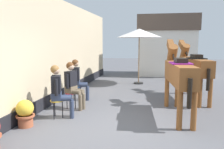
{
  "coord_description": "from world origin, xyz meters",
  "views": [
    {
      "loc": [
        0.85,
        -5.22,
        1.97
      ],
      "look_at": [
        -0.4,
        1.2,
        1.05
      ],
      "focal_mm": 37.18,
      "sensor_mm": 36.0,
      "label": 1
    }
  ],
  "objects_px": {
    "seated_visitor_near": "(59,89)",
    "seated_visitor_middle": "(73,83)",
    "saddled_horse_far": "(194,66)",
    "seated_visitor_far": "(78,77)",
    "flower_planter_middle": "(25,113)",
    "cafe_parasol": "(139,33)",
    "saddled_horse_near": "(178,73)"
  },
  "relations": [
    {
      "from": "flower_planter_middle",
      "to": "cafe_parasol",
      "type": "bearing_deg",
      "value": 70.86
    },
    {
      "from": "seated_visitor_far",
      "to": "saddled_horse_near",
      "type": "xyz_separation_m",
      "value": [
        3.18,
        -1.08,
        0.38
      ]
    },
    {
      "from": "cafe_parasol",
      "to": "seated_visitor_middle",
      "type": "bearing_deg",
      "value": -109.15
    },
    {
      "from": "saddled_horse_far",
      "to": "seated_visitor_middle",
      "type": "bearing_deg",
      "value": -152.17
    },
    {
      "from": "seated_visitor_middle",
      "to": "saddled_horse_far",
      "type": "xyz_separation_m",
      "value": [
        3.66,
        1.93,
        0.38
      ]
    },
    {
      "from": "seated_visitor_near",
      "to": "saddled_horse_far",
      "type": "distance_m",
      "value": 4.67
    },
    {
      "from": "saddled_horse_far",
      "to": "flower_planter_middle",
      "type": "relative_size",
      "value": 4.64
    },
    {
      "from": "saddled_horse_near",
      "to": "flower_planter_middle",
      "type": "relative_size",
      "value": 4.68
    },
    {
      "from": "saddled_horse_far",
      "to": "saddled_horse_near",
      "type": "bearing_deg",
      "value": -108.72
    },
    {
      "from": "seated_visitor_middle",
      "to": "seated_visitor_far",
      "type": "xyz_separation_m",
      "value": [
        -0.2,
        1.03,
        0.0
      ]
    },
    {
      "from": "saddled_horse_near",
      "to": "cafe_parasol",
      "type": "relative_size",
      "value": 1.16
    },
    {
      "from": "flower_planter_middle",
      "to": "cafe_parasol",
      "type": "height_order",
      "value": "cafe_parasol"
    },
    {
      "from": "seated_visitor_middle",
      "to": "cafe_parasol",
      "type": "height_order",
      "value": "cafe_parasol"
    },
    {
      "from": "seated_visitor_near",
      "to": "seated_visitor_middle",
      "type": "height_order",
      "value": "same"
    },
    {
      "from": "saddled_horse_near",
      "to": "cafe_parasol",
      "type": "height_order",
      "value": "cafe_parasol"
    },
    {
      "from": "saddled_horse_far",
      "to": "cafe_parasol",
      "type": "relative_size",
      "value": 1.15
    },
    {
      "from": "seated_visitor_far",
      "to": "saddled_horse_near",
      "type": "height_order",
      "value": "saddled_horse_near"
    },
    {
      "from": "seated_visitor_near",
      "to": "seated_visitor_middle",
      "type": "relative_size",
      "value": 1.0
    },
    {
      "from": "flower_planter_middle",
      "to": "cafe_parasol",
      "type": "relative_size",
      "value": 0.25
    },
    {
      "from": "flower_planter_middle",
      "to": "cafe_parasol",
      "type": "xyz_separation_m",
      "value": [
        2.15,
        6.19,
        2.03
      ]
    },
    {
      "from": "saddled_horse_near",
      "to": "flower_planter_middle",
      "type": "distance_m",
      "value": 3.98
    },
    {
      "from": "seated_visitor_middle",
      "to": "cafe_parasol",
      "type": "xyz_separation_m",
      "value": [
        1.58,
        4.55,
        1.59
      ]
    },
    {
      "from": "seated_visitor_far",
      "to": "saddled_horse_far",
      "type": "distance_m",
      "value": 3.98
    },
    {
      "from": "seated_visitor_far",
      "to": "saddled_horse_far",
      "type": "height_order",
      "value": "saddled_horse_far"
    },
    {
      "from": "saddled_horse_far",
      "to": "cafe_parasol",
      "type": "distance_m",
      "value": 3.55
    },
    {
      "from": "seated_visitor_near",
      "to": "saddled_horse_far",
      "type": "height_order",
      "value": "saddled_horse_far"
    },
    {
      "from": "seated_visitor_middle",
      "to": "cafe_parasol",
      "type": "distance_m",
      "value": 5.07
    },
    {
      "from": "seated_visitor_near",
      "to": "flower_planter_middle",
      "type": "bearing_deg",
      "value": -124.97
    },
    {
      "from": "saddled_horse_near",
      "to": "saddled_horse_far",
      "type": "height_order",
      "value": "same"
    },
    {
      "from": "flower_planter_middle",
      "to": "cafe_parasol",
      "type": "distance_m",
      "value": 6.86
    },
    {
      "from": "seated_visitor_near",
      "to": "cafe_parasol",
      "type": "xyz_separation_m",
      "value": [
        1.62,
        5.44,
        1.59
      ]
    },
    {
      "from": "seated_visitor_near",
      "to": "flower_planter_middle",
      "type": "xyz_separation_m",
      "value": [
        -0.52,
        -0.75,
        -0.44
      ]
    }
  ]
}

